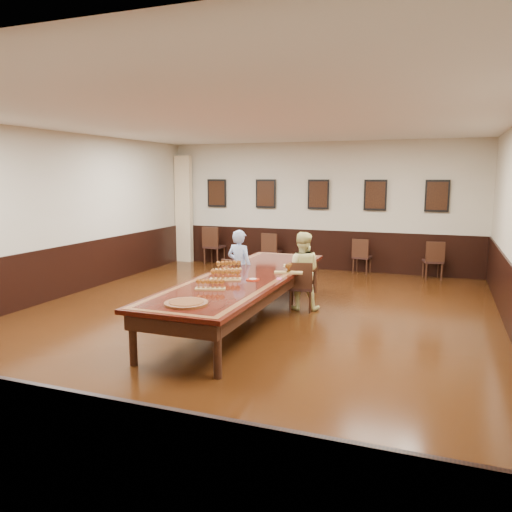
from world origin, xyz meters
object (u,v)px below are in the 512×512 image
at_px(person_man, 240,267).
at_px(spare_chair_d, 433,260).
at_px(spare_chair_a, 214,245).
at_px(chair_woman, 301,286).
at_px(person_woman, 302,271).
at_px(conference_table, 245,284).
at_px(carved_platter, 186,303).
at_px(spare_chair_c, 362,256).
at_px(chair_man, 237,282).
at_px(spare_chair_b, 272,250).

bearing_deg(person_man, spare_chair_d, -120.32).
bearing_deg(spare_chair_a, chair_woman, 136.24).
relative_size(spare_chair_a, person_woman, 0.74).
xyz_separation_m(chair_woman, spare_chair_a, (-3.46, 3.75, 0.07)).
height_order(spare_chair_d, conference_table, spare_chair_d).
xyz_separation_m(conference_table, carved_platter, (-0.00, -1.99, 0.16)).
bearing_deg(person_man, spare_chair_c, -102.01).
relative_size(spare_chair_d, person_man, 0.64).
distance_m(chair_woman, person_man, 1.21).
distance_m(chair_man, conference_table, 1.04).
relative_size(chair_man, person_man, 0.63).
height_order(chair_man, spare_chair_a, spare_chair_a).
height_order(chair_woman, spare_chair_a, spare_chair_a).
bearing_deg(spare_chair_d, chair_woman, 46.83).
distance_m(spare_chair_c, person_man, 4.17).
relative_size(spare_chair_a, spare_chair_c, 1.19).
bearing_deg(spare_chair_b, person_woman, 118.93).
height_order(chair_woman, conference_table, chair_woman).
distance_m(chair_woman, spare_chair_d, 4.28).
distance_m(spare_chair_b, spare_chair_c, 2.31).
distance_m(conference_table, carved_platter, 1.99).
bearing_deg(chair_man, spare_chair_c, -101.75).
height_order(spare_chair_a, spare_chair_b, spare_chair_a).
distance_m(chair_woman, carved_platter, 3.01).
relative_size(spare_chair_a, spare_chair_b, 1.12).
bearing_deg(person_woman, spare_chair_b, -74.99).
bearing_deg(person_man, spare_chair_b, -68.70).
bearing_deg(carved_platter, person_woman, 77.52).
relative_size(spare_chair_a, conference_table, 0.20).
relative_size(spare_chair_a, spare_chair_d, 1.15).
relative_size(person_woman, conference_table, 0.28).
bearing_deg(conference_table, spare_chair_c, 76.40).
xyz_separation_m(spare_chair_c, person_man, (-1.66, -3.81, 0.26)).
bearing_deg(carved_platter, spare_chair_b, 99.72).
bearing_deg(chair_man, person_woman, -161.60).
height_order(spare_chair_d, carved_platter, spare_chair_d).
height_order(chair_man, conference_table, chair_man).
distance_m(person_man, person_woman, 1.17).
distance_m(chair_man, spare_chair_b, 3.91).
bearing_deg(person_woman, carved_platter, 66.43).
bearing_deg(person_man, chair_woman, -170.42).
xyz_separation_m(spare_chair_a, spare_chair_d, (5.57, -0.03, -0.07)).
relative_size(spare_chair_d, carved_platter, 1.27).
height_order(spare_chair_a, conference_table, spare_chair_a).
bearing_deg(chair_woman, conference_table, 42.61).
xyz_separation_m(person_man, conference_table, (0.50, -0.97, -0.08)).
xyz_separation_m(spare_chair_a, person_man, (2.27, -3.72, 0.18)).
height_order(conference_table, carved_platter, carved_platter).
relative_size(spare_chair_b, person_woman, 0.66).
relative_size(chair_woman, person_man, 0.64).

